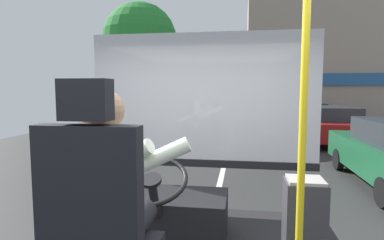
# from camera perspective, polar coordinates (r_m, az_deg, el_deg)

# --- Properties ---
(ground) EXTENTS (18.00, 44.00, 0.06)m
(ground) POSITION_cam_1_polar(r_m,az_deg,el_deg) (10.85, 6.51, -5.09)
(ground) COLOR #2F2F2F
(driver_seat) EXTENTS (0.48, 0.48, 1.38)m
(driver_seat) POSITION_cam_1_polar(r_m,az_deg,el_deg) (1.70, -16.06, -20.08)
(driver_seat) COLOR black
(driver_seat) RESTS_ON bus_floor
(bus_driver) EXTENTS (0.79, 0.53, 0.82)m
(bus_driver) POSITION_cam_1_polar(r_m,az_deg,el_deg) (1.72, -14.64, -11.77)
(bus_driver) COLOR black
(bus_driver) RESTS_ON driver_seat
(steering_console) EXTENTS (1.10, 0.97, 0.78)m
(steering_console) POSITION_cam_1_polar(r_m,az_deg,el_deg) (2.96, -4.94, -16.50)
(steering_console) COLOR black
(steering_console) RESTS_ON bus_floor
(handrail_pole) EXTENTS (0.04, 0.04, 2.00)m
(handrail_pole) POSITION_cam_1_polar(r_m,az_deg,el_deg) (1.97, 19.17, -4.50)
(handrail_pole) COLOR yellow
(handrail_pole) RESTS_ON bus_floor
(fare_box) EXTENTS (0.27, 0.26, 0.72)m
(fare_box) POSITION_cam_1_polar(r_m,az_deg,el_deg) (2.46, 19.41, -18.07)
(fare_box) COLOR #333338
(fare_box) RESTS_ON bus_floor
(windshield_panel) EXTENTS (2.50, 0.08, 1.48)m
(windshield_panel) POSITION_cam_1_polar(r_m,az_deg,el_deg) (3.51, 1.87, 0.85)
(windshield_panel) COLOR silver
(street_tree) EXTENTS (3.06, 3.06, 5.52)m
(street_tree) POSITION_cam_1_polar(r_m,az_deg,el_deg) (13.72, -9.32, 13.89)
(street_tree) COLOR #4C3828
(street_tree) RESTS_ON ground
(shop_building) EXTENTS (10.45, 5.15, 7.09)m
(shop_building) POSITION_cam_1_polar(r_m,az_deg,el_deg) (20.47, 24.86, 9.45)
(shop_building) COLOR gray
(shop_building) RESTS_ON ground
(parked_car_red) EXTENTS (2.02, 3.90, 1.35)m
(parked_car_red) POSITION_cam_1_polar(r_m,az_deg,el_deg) (12.63, 23.26, -0.71)
(parked_car_red) COLOR maroon
(parked_car_red) RESTS_ON ground
(parked_car_blue) EXTENTS (1.84, 4.30, 1.25)m
(parked_car_blue) POSITION_cam_1_polar(r_m,az_deg,el_deg) (17.99, 19.88, 1.00)
(parked_car_blue) COLOR navy
(parked_car_blue) RESTS_ON ground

